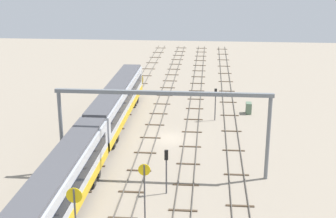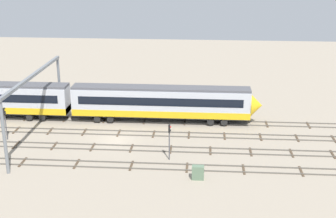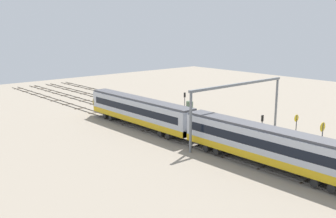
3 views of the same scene
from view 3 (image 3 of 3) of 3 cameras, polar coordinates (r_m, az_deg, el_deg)
ground_plane at (r=65.32m, az=3.44°, el=-2.52°), size 137.95×137.95×0.00m
track_near_foreground at (r=70.33m, az=7.58°, el=-1.48°), size 121.95×2.40×0.16m
track_second_near at (r=66.94m, az=4.89°, el=-2.12°), size 121.95×2.40×0.16m
track_middle at (r=63.71m, az=1.92°, el=-2.81°), size 121.95×2.40×0.16m
track_with_train at (r=60.69m, az=-1.36°, el=-3.57°), size 121.95×2.40×0.16m
train at (r=47.42m, az=13.68°, el=-5.19°), size 75.20×3.24×4.80m
overhead_gantry at (r=57.66m, az=10.31°, el=1.85°), size 0.40×20.11×8.34m
speed_sign_near_foreground at (r=52.56m, az=18.19°, el=-2.81°), size 0.14×0.92×5.41m
speed_sign_mid_trackside at (r=46.76m, az=21.56°, el=-4.25°), size 0.14×1.06×6.03m
signal_light_trackside_approach at (r=73.16m, az=2.45°, el=1.31°), size 0.31×0.32×4.20m
signal_light_trackside_departure at (r=56.75m, az=13.58°, el=-2.26°), size 0.31×0.32×4.13m
relay_cabinet at (r=78.94m, az=3.18°, el=0.61°), size 1.27×0.71×1.48m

